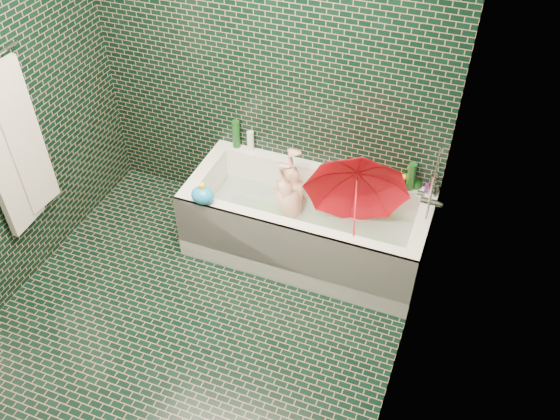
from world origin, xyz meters
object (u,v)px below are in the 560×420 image
at_px(bathtub, 305,231).
at_px(bath_toy, 203,195).
at_px(umbrella, 355,205).
at_px(child, 292,211).
at_px(rubber_duck, 400,179).

height_order(bathtub, bath_toy, bath_toy).
relative_size(umbrella, bath_toy, 3.79).
xyz_separation_m(child, umbrella, (0.48, -0.10, 0.29)).
height_order(child, bath_toy, bath_toy).
height_order(umbrella, bath_toy, umbrella).
relative_size(child, umbrella, 1.38).
bearing_deg(bath_toy, umbrella, 26.55).
relative_size(child, bath_toy, 5.24).
xyz_separation_m(umbrella, rubber_duck, (0.21, 0.39, -0.01)).
height_order(child, umbrella, umbrella).
bearing_deg(child, umbrella, 84.34).
bearing_deg(bathtub, bath_toy, -152.71).
relative_size(bathtub, rubber_duck, 13.88).
xyz_separation_m(bathtub, umbrella, (0.35, -0.03, 0.39)).
relative_size(child, rubber_duck, 7.71).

